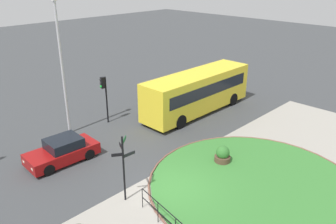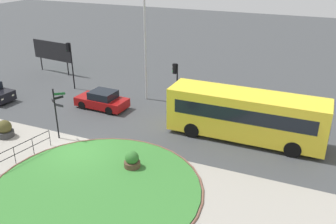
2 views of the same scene
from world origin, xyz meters
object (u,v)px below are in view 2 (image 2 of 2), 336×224
object	(u,v)px
traffic_light_far	(176,75)
planter_kerbside	(132,161)
traffic_light_near	(70,56)
billboard_left	(52,51)
signpost_directional	(57,109)
planter_near_signpost	(5,130)
bus_yellow	(246,115)
lamppost_tall	(145,42)
car_near_lane	(102,100)

from	to	relation	value
traffic_light_far	planter_kerbside	xyz separation A→B (m)	(1.29, -9.34, -2.04)
planter_kerbside	traffic_light_far	bearing A→B (deg)	97.88
traffic_light_near	billboard_left	size ratio (longest dim) A/B	0.82
signpost_directional	planter_near_signpost	size ratio (longest dim) A/B	2.92
bus_yellow	planter_near_signpost	xyz separation A→B (m)	(-14.29, -6.00, -1.15)
planter_near_signpost	billboard_left	bearing A→B (deg)	116.84
signpost_directional	traffic_light_far	size ratio (longest dim) A/B	1.00
bus_yellow	planter_near_signpost	size ratio (longest dim) A/B	8.42
signpost_directional	bus_yellow	xyz separation A→B (m)	(10.92, 4.72, -0.35)
lamppost_tall	planter_near_signpost	world-z (taller)	lamppost_tall
bus_yellow	planter_near_signpost	world-z (taller)	bus_yellow
traffic_light_near	planter_kerbside	xyz separation A→B (m)	(11.13, -9.41, -2.50)
bus_yellow	traffic_light_far	size ratio (longest dim) A/B	2.88
car_near_lane	planter_kerbside	size ratio (longest dim) A/B	3.87
car_near_lane	planter_kerbside	xyz separation A→B (m)	(6.28, -6.66, -0.17)
lamppost_tall	billboard_left	xyz separation A→B (m)	(-11.71, 2.78, -2.52)
signpost_directional	bus_yellow	world-z (taller)	signpost_directional
billboard_left	traffic_light_near	bearing A→B (deg)	-27.79
signpost_directional	lamppost_tall	size ratio (longest dim) A/B	0.39
bus_yellow	traffic_light_near	xyz separation A→B (m)	(-16.01, 3.39, 1.31)
signpost_directional	planter_near_signpost	bearing A→B (deg)	-159.16
traffic_light_near	planter_near_signpost	world-z (taller)	traffic_light_near
traffic_light_near	traffic_light_far	bearing A→B (deg)	179.35
traffic_light_far	lamppost_tall	xyz separation A→B (m)	(-2.74, 0.42, 2.18)
car_near_lane	lamppost_tall	xyz separation A→B (m)	(2.25, 3.10, 4.05)
lamppost_tall	billboard_left	size ratio (longest dim) A/B	1.78
traffic_light_far	planter_near_signpost	bearing A→B (deg)	56.32
lamppost_tall	traffic_light_far	bearing A→B (deg)	-8.69
traffic_light_far	planter_near_signpost	xyz separation A→B (m)	(-8.12, -9.33, -2.00)
car_near_lane	billboard_left	bearing A→B (deg)	-29.56
car_near_lane	traffic_light_near	distance (m)	6.04
car_near_lane	planter_kerbside	distance (m)	9.15
billboard_left	planter_near_signpost	world-z (taller)	billboard_left
planter_kerbside	car_near_lane	bearing A→B (deg)	133.31
traffic_light_far	billboard_left	xyz separation A→B (m)	(-14.45, 3.19, -0.34)
traffic_light_near	billboard_left	bearing A→B (deg)	-34.41
bus_yellow	lamppost_tall	bearing A→B (deg)	157.25
planter_near_signpost	car_near_lane	bearing A→B (deg)	64.75
traffic_light_near	billboard_left	distance (m)	5.63
car_near_lane	traffic_light_near	bearing A→B (deg)	-27.26
car_near_lane	planter_kerbside	bearing A→B (deg)	135.59
traffic_light_near	planter_kerbside	size ratio (longest dim) A/B	3.86
signpost_directional	planter_near_signpost	distance (m)	3.90
bus_yellow	planter_near_signpost	distance (m)	15.54
traffic_light_near	traffic_light_far	xyz separation A→B (m)	(9.84, -0.07, -0.46)
bus_yellow	traffic_light_far	distance (m)	7.06
car_near_lane	billboard_left	world-z (taller)	billboard_left
bus_yellow	traffic_light_far	xyz separation A→B (m)	(-6.17, 3.33, 0.85)
planter_near_signpost	planter_kerbside	distance (m)	9.41
signpost_directional	traffic_light_near	size ratio (longest dim) A/B	0.84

